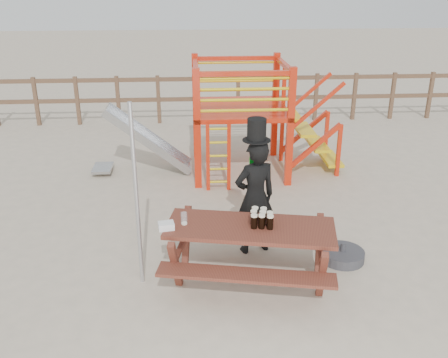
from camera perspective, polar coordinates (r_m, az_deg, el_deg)
ground at (r=6.45m, az=3.02°, el=-10.58°), size 60.00×60.00×0.00m
back_fence at (r=12.70m, az=-0.66°, el=9.76°), size 15.09×0.09×1.20m
playground_fort at (r=9.31m, az=1.32°, el=7.21°), size 4.71×1.84×2.10m
picnic_table at (r=6.02m, az=2.97°, el=-7.79°), size 2.21×1.72×0.77m
man_with_hat at (r=6.55m, az=3.57°, el=-1.77°), size 0.66×0.54×1.86m
metal_pole at (r=5.81m, az=-9.97°, el=-2.18°), size 0.05×0.05×2.25m
parasol_base at (r=6.84m, az=13.37°, el=-8.47°), size 0.58×0.58×0.24m
paper_bag at (r=5.84m, az=-6.62°, el=-5.33°), size 0.20×0.17×0.08m
stout_pints at (r=5.89m, az=4.28°, el=-4.50°), size 0.27×0.31×0.17m
empty_glasses at (r=5.91m, az=-4.59°, el=-4.57°), size 0.08×0.08×0.15m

